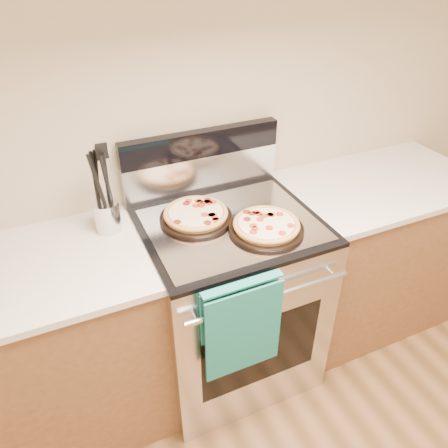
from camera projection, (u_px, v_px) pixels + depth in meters
name	position (u px, v px, depth m)	size (l,w,h in m)	color
wall_back	(196.00, 100.00, 1.91)	(4.00, 4.00, 0.00)	#C2B08C
range_body	(229.00, 301.00, 2.15)	(0.76, 0.68, 0.90)	#B7B7BC
oven_window	(261.00, 351.00, 1.89)	(0.56, 0.01, 0.40)	black
cooktop	(229.00, 224.00, 1.89)	(0.76, 0.68, 0.02)	black
backsplash_lower	(202.00, 173.00, 2.07)	(0.76, 0.06, 0.18)	silver
backsplash_upper	(201.00, 143.00, 1.98)	(0.76, 0.06, 0.12)	black
oven_handle	(270.00, 297.00, 1.67)	(0.03, 0.03, 0.70)	silver
dish_towel	(241.00, 325.00, 1.68)	(0.32, 0.05, 0.42)	#177563
foil_sheet	(232.00, 225.00, 1.86)	(0.70, 0.55, 0.01)	gray
cabinet_left	(40.00, 358.00, 1.87)	(1.00, 0.62, 0.88)	brown
countertop_left	(11.00, 277.00, 1.62)	(1.02, 0.64, 0.03)	beige
cabinet_right	(367.00, 254.00, 2.47)	(1.00, 0.62, 0.88)	brown
countertop_right	(383.00, 183.00, 2.22)	(1.02, 0.64, 0.03)	beige
pepperoni_pizza_back	(196.00, 215.00, 1.88)	(0.31, 0.31, 0.04)	#A87733
pepperoni_pizza_front	(266.00, 226.00, 1.81)	(0.31, 0.31, 0.04)	#A87733
utensil_crock	(107.00, 216.00, 1.81)	(0.11, 0.11, 0.13)	silver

